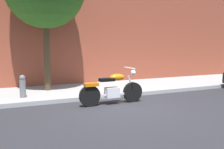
{
  "coord_description": "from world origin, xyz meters",
  "views": [
    {
      "loc": [
        -3.37,
        -6.88,
        1.95
      ],
      "look_at": [
        -0.14,
        0.46,
        0.96
      ],
      "focal_mm": 40.65,
      "sensor_mm": 36.0,
      "label": 1
    }
  ],
  "objects": [
    {
      "name": "ground_plane",
      "position": [
        0.0,
        0.0,
        0.0
      ],
      "size": [
        60.0,
        60.0,
        0.0
      ],
      "primitive_type": "plane",
      "color": "#28282D"
    },
    {
      "name": "sidewalk",
      "position": [
        0.0,
        2.74,
        0.07
      ],
      "size": [
        23.75,
        2.98,
        0.14
      ],
      "primitive_type": "cube",
      "color": "#9D9D9D",
      "rests_on": "ground"
    },
    {
      "name": "motorcycle",
      "position": [
        -0.14,
        0.46,
        0.47
      ],
      "size": [
        2.18,
        0.7,
        1.16
      ],
      "color": "black",
      "rests_on": "ground"
    },
    {
      "name": "fire_hydrant",
      "position": [
        -2.74,
        2.0,
        0.46
      ],
      "size": [
        0.2,
        0.2,
        0.91
      ],
      "color": "slate",
      "rests_on": "ground"
    }
  ]
}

